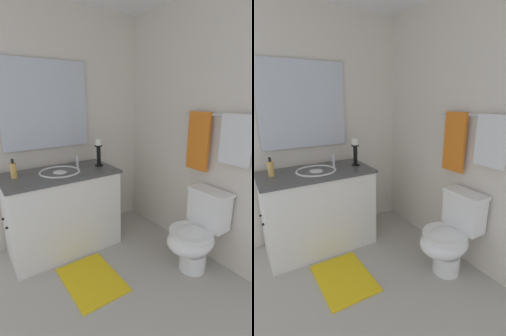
{
  "view_description": "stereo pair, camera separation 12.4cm",
  "coord_description": "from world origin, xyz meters",
  "views": [
    {
      "loc": [
        1.39,
        -0.78,
        1.55
      ],
      "look_at": [
        -0.35,
        0.41,
        0.94
      ],
      "focal_mm": 26.15,
      "sensor_mm": 36.0,
      "label": 1
    },
    {
      "loc": [
        1.45,
        -0.68,
        1.55
      ],
      "look_at": [
        -0.35,
        0.41,
        0.94
      ],
      "focal_mm": 26.15,
      "sensor_mm": 36.0,
      "label": 2
    }
  ],
  "objects": [
    {
      "name": "soap_bottle",
      "position": [
        -0.94,
        -0.42,
        0.91
      ],
      "size": [
        0.06,
        0.06,
        0.18
      ],
      "color": "#E5B259",
      "rests_on": "vanity_cabinet"
    },
    {
      "name": "wall_back",
      "position": [
        0.0,
        1.13,
        1.23
      ],
      "size": [
        2.42,
        0.04,
        2.45
      ],
      "primitive_type": "cube",
      "color": "silver",
      "rests_on": "ground"
    },
    {
      "name": "wall_left",
      "position": [
        -1.21,
        0.0,
        1.23
      ],
      "size": [
        0.04,
        2.26,
        2.45
      ],
      "primitive_type": "cube",
      "color": "silver",
      "rests_on": "ground"
    },
    {
      "name": "bath_mat",
      "position": [
        -0.26,
        -0.02,
        0.01
      ],
      "size": [
        0.6,
        0.44,
        0.02
      ],
      "primitive_type": "cube",
      "color": "yellow",
      "rests_on": "ground"
    },
    {
      "name": "mirror",
      "position": [
        -1.17,
        -0.02,
        1.47
      ],
      "size": [
        0.02,
        0.89,
        0.87
      ],
      "primitive_type": "cube",
      "color": "silver"
    },
    {
      "name": "candle_holder_tall",
      "position": [
        -0.88,
        0.42,
        0.99
      ],
      "size": [
        0.09,
        0.09,
        0.29
      ],
      "color": "black",
      "rests_on": "vanity_cabinet"
    },
    {
      "name": "toilet",
      "position": [
        0.13,
        0.85,
        0.37
      ],
      "size": [
        0.39,
        0.54,
        0.75
      ],
      "color": "white",
      "rests_on": "ground"
    },
    {
      "name": "towel_center",
      "position": [
        0.28,
        1.05,
        1.22
      ],
      "size": [
        0.27,
        0.03,
        0.42
      ],
      "primitive_type": "cube",
      "color": "white",
      "rests_on": "towel_bar"
    },
    {
      "name": "towel_bar",
      "position": [
        0.09,
        1.07,
        1.4
      ],
      "size": [
        0.74,
        0.02,
        0.02
      ],
      "primitive_type": "cylinder",
      "rotation": [
        0.0,
        1.57,
        0.0
      ],
      "color": "silver"
    },
    {
      "name": "towel_near_vanity",
      "position": [
        -0.09,
        1.05,
        1.15
      ],
      "size": [
        0.23,
        0.03,
        0.54
      ],
      "primitive_type": "cube",
      "color": "orange",
      "rests_on": "towel_bar"
    },
    {
      "name": "vanity_cabinet",
      "position": [
        -0.89,
        -0.02,
        0.42
      ],
      "size": [
        0.58,
        1.11,
        0.84
      ],
      "color": "white",
      "rests_on": "ground"
    },
    {
      "name": "floor",
      "position": [
        0.0,
        0.0,
        -0.01
      ],
      "size": [
        2.42,
        2.26,
        0.02
      ],
      "primitive_type": "cube",
      "color": "#B2ADA3",
      "rests_on": "ground"
    },
    {
      "name": "sink_basin",
      "position": [
        -0.89,
        -0.02,
        0.8
      ],
      "size": [
        0.4,
        0.4,
        0.24
      ],
      "color": "white",
      "rests_on": "vanity_cabinet"
    }
  ]
}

